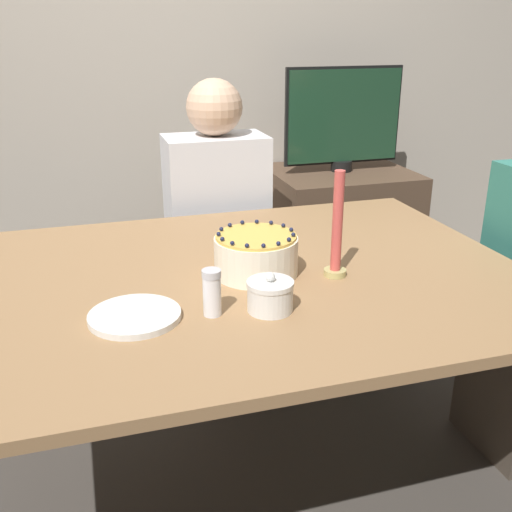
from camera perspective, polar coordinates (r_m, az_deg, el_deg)
ground_plane at (r=2.09m, az=-1.31°, el=-20.73°), size 12.00×12.00×0.00m
wall_behind at (r=2.93m, az=-9.33°, el=19.07°), size 8.00×0.05×2.60m
dining_table at (r=1.72m, az=-1.49°, el=-4.40°), size 1.61×1.18×0.74m
cake at (r=1.67m, az=-0.00°, el=0.13°), size 0.23×0.23×0.13m
sugar_bowl at (r=1.46m, az=1.36°, el=-3.78°), size 0.12×0.12×0.10m
sugar_shaker at (r=1.43m, az=-4.22°, el=-3.47°), size 0.05×0.05×0.12m
plate_stack at (r=1.46m, az=-11.48°, el=-5.62°), size 0.22×0.22×0.02m
candle at (r=1.65m, az=7.71°, el=2.11°), size 0.06×0.06×0.30m
person_man_blue_shirt at (r=2.50m, az=-3.67°, el=0.90°), size 0.40×0.34×1.21m
side_cabinet at (r=3.02m, az=7.74°, el=1.18°), size 0.66×0.55×0.74m
tv_monitor at (r=2.88m, az=8.33°, el=12.88°), size 0.57×0.10×0.48m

